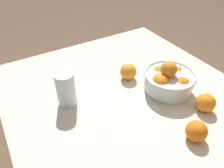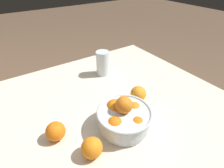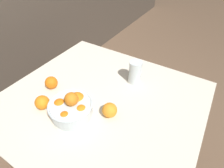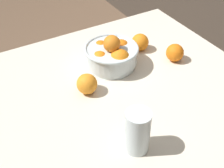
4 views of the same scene
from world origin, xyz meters
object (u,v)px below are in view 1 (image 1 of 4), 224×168
at_px(orange_loose_front, 196,131).
at_px(orange_loose_aside, 128,72).
at_px(juice_glass, 66,91).
at_px(fruit_bowl, 168,80).
at_px(orange_loose_near_bowl, 206,103).

bearing_deg(orange_loose_front, orange_loose_aside, -89.85).
bearing_deg(juice_glass, orange_loose_aside, -177.66).
bearing_deg(fruit_bowl, orange_loose_near_bowl, 104.09).
relative_size(orange_loose_front, orange_loose_aside, 0.96).
height_order(juice_glass, orange_loose_near_bowl, juice_glass).
bearing_deg(fruit_bowl, orange_loose_aside, -58.55).
relative_size(fruit_bowl, juice_glass, 1.51).
distance_m(juice_glass, orange_loose_aside, 0.32).
bearing_deg(fruit_bowl, orange_loose_front, 68.60).
relative_size(juice_glass, orange_loose_aside, 1.89).
xyz_separation_m(juice_glass, orange_loose_near_bowl, (-0.46, 0.32, -0.03)).
bearing_deg(orange_loose_front, juice_glass, -52.00).
relative_size(fruit_bowl, orange_loose_front, 2.96).
distance_m(fruit_bowl, orange_loose_aside, 0.19).
relative_size(juice_glass, orange_loose_near_bowl, 1.93).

